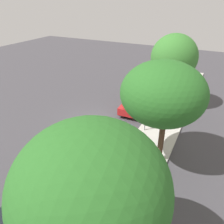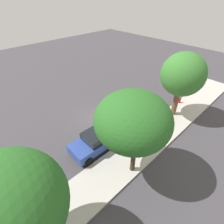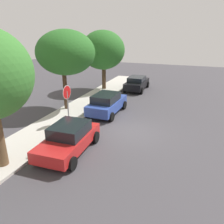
{
  "view_description": "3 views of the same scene",
  "coord_description": "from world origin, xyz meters",
  "px_view_note": "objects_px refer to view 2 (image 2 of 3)",
  "views": [
    {
      "loc": [
        12.13,
        7.76,
        8.57
      ],
      "look_at": [
        -0.88,
        1.23,
        0.76
      ],
      "focal_mm": 35.0,
      "sensor_mm": 36.0,
      "label": 1
    },
    {
      "loc": [
        8.08,
        10.03,
        10.17
      ],
      "look_at": [
        -0.38,
        1.28,
        1.35
      ],
      "focal_mm": 28.0,
      "sensor_mm": 36.0,
      "label": 2
    },
    {
      "loc": [
        -11.75,
        -3.18,
        5.77
      ],
      "look_at": [
        -0.22,
        1.12,
        1.2
      ],
      "focal_mm": 35.0,
      "sensor_mm": 36.0,
      "label": 3
    }
  ],
  "objects_px": {
    "stop_sign": "(138,121)",
    "fire_hydrant": "(180,101)",
    "street_tree_near_corner": "(133,121)",
    "street_tree_far": "(6,207)",
    "parked_car_blue": "(97,140)",
    "parked_car_red": "(142,109)",
    "street_tree_mid_block": "(183,75)"
  },
  "relations": [
    {
      "from": "stop_sign",
      "to": "fire_hydrant",
      "type": "height_order",
      "value": "stop_sign"
    },
    {
      "from": "street_tree_near_corner",
      "to": "street_tree_far",
      "type": "relative_size",
      "value": 1.0
    },
    {
      "from": "street_tree_far",
      "to": "stop_sign",
      "type": "bearing_deg",
      "value": -171.2
    },
    {
      "from": "parked_car_blue",
      "to": "fire_hydrant",
      "type": "relative_size",
      "value": 5.61
    },
    {
      "from": "stop_sign",
      "to": "parked_car_red",
      "type": "bearing_deg",
      "value": -148.61
    },
    {
      "from": "street_tree_near_corner",
      "to": "fire_hydrant",
      "type": "distance_m",
      "value": 10.96
    },
    {
      "from": "parked_car_blue",
      "to": "street_tree_near_corner",
      "type": "bearing_deg",
      "value": 93.71
    },
    {
      "from": "parked_car_red",
      "to": "fire_hydrant",
      "type": "bearing_deg",
      "value": 161.12
    },
    {
      "from": "fire_hydrant",
      "to": "parked_car_red",
      "type": "bearing_deg",
      "value": -18.88
    },
    {
      "from": "stop_sign",
      "to": "street_tree_far",
      "type": "relative_size",
      "value": 0.45
    },
    {
      "from": "fire_hydrant",
      "to": "street_tree_mid_block",
      "type": "bearing_deg",
      "value": 14.64
    },
    {
      "from": "street_tree_mid_block",
      "to": "street_tree_far",
      "type": "bearing_deg",
      "value": 3.99
    },
    {
      "from": "stop_sign",
      "to": "street_tree_mid_block",
      "type": "height_order",
      "value": "street_tree_mid_block"
    },
    {
      "from": "street_tree_far",
      "to": "parked_car_blue",
      "type": "bearing_deg",
      "value": -155.19
    },
    {
      "from": "street_tree_near_corner",
      "to": "stop_sign",
      "type": "bearing_deg",
      "value": -149.72
    },
    {
      "from": "street_tree_mid_block",
      "to": "street_tree_far",
      "type": "xyz_separation_m",
      "value": [
        14.21,
        0.99,
        -0.15
      ]
    },
    {
      "from": "parked_car_red",
      "to": "parked_car_blue",
      "type": "relative_size",
      "value": 1.0
    },
    {
      "from": "street_tree_near_corner",
      "to": "street_tree_mid_block",
      "type": "xyz_separation_m",
      "value": [
        -7.78,
        -1.18,
        -0.15
      ]
    },
    {
      "from": "street_tree_far",
      "to": "fire_hydrant",
      "type": "bearing_deg",
      "value": -174.51
    },
    {
      "from": "stop_sign",
      "to": "street_tree_near_corner",
      "type": "xyz_separation_m",
      "value": [
        2.77,
        1.62,
        2.47
      ]
    },
    {
      "from": "parked_car_red",
      "to": "street_tree_mid_block",
      "type": "relative_size",
      "value": 0.66
    },
    {
      "from": "parked_car_red",
      "to": "street_tree_mid_block",
      "type": "bearing_deg",
      "value": 136.15
    },
    {
      "from": "street_tree_near_corner",
      "to": "street_tree_mid_block",
      "type": "distance_m",
      "value": 7.87
    },
    {
      "from": "street_tree_near_corner",
      "to": "fire_hydrant",
      "type": "xyz_separation_m",
      "value": [
        -10.06,
        -1.78,
        -3.96
      ]
    },
    {
      "from": "street_tree_far",
      "to": "parked_car_red",
      "type": "bearing_deg",
      "value": -165.38
    },
    {
      "from": "street_tree_far",
      "to": "fire_hydrant",
      "type": "distance_m",
      "value": 16.97
    },
    {
      "from": "stop_sign",
      "to": "parked_car_red",
      "type": "distance_m",
      "value": 3.46
    },
    {
      "from": "street_tree_near_corner",
      "to": "fire_hydrant",
      "type": "relative_size",
      "value": 8.32
    },
    {
      "from": "parked_car_red",
      "to": "street_tree_far",
      "type": "xyz_separation_m",
      "value": [
        11.99,
        3.13,
        3.29
      ]
    },
    {
      "from": "stop_sign",
      "to": "street_tree_mid_block",
      "type": "distance_m",
      "value": 5.54
    },
    {
      "from": "parked_car_red",
      "to": "street_tree_far",
      "type": "bearing_deg",
      "value": 14.62
    },
    {
      "from": "parked_car_blue",
      "to": "street_tree_far",
      "type": "relative_size",
      "value": 0.68
    }
  ]
}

